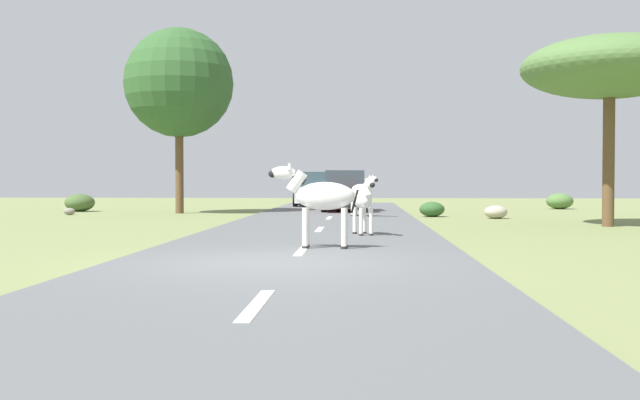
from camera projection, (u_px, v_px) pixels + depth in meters
name	position (u px, v px, depth m)	size (l,w,h in m)	color
ground_plane	(267.00, 266.00, 11.80)	(90.00, 90.00, 0.00)	olive
road	(292.00, 264.00, 11.78)	(6.00, 64.00, 0.05)	#56595B
lane_markings	(285.00, 270.00, 10.78)	(0.16, 56.00, 0.01)	silver
zebra_0	(364.00, 200.00, 17.76)	(0.62, 1.45, 1.39)	silver
zebra_1	(320.00, 197.00, 14.29)	(1.76, 0.48, 1.66)	silver
zebra_2	(362.00, 191.00, 26.86)	(1.13, 1.42, 1.53)	silver
car_0	(314.00, 190.00, 38.18)	(2.11, 4.39, 1.74)	white
car_1	(344.00, 192.00, 31.91)	(2.28, 4.47, 1.74)	red
tree_1	(179.00, 83.00, 30.36)	(4.48, 4.48, 7.62)	brown
tree_4	(610.00, 68.00, 21.65)	(5.12, 5.12, 5.57)	brown
bush_0	(432.00, 209.00, 27.63)	(0.94, 0.84, 0.56)	#2D5628
bush_1	(80.00, 203.00, 32.25)	(1.29, 1.16, 0.78)	#425B2D
bush_2	(560.00, 201.00, 35.05)	(1.26, 1.13, 0.76)	#4C7038
rock_2	(69.00, 211.00, 29.06)	(0.45, 0.32, 0.28)	gray
rock_3	(496.00, 212.00, 26.31)	(0.82, 0.71, 0.47)	#A89E8C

